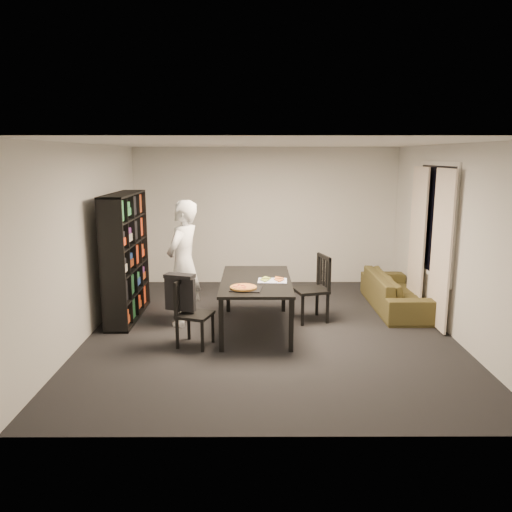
{
  "coord_description": "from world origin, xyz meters",
  "views": [
    {
      "loc": [
        -0.22,
        -6.76,
        2.45
      ],
      "look_at": [
        -0.19,
        0.14,
        1.05
      ],
      "focal_mm": 35.0,
      "sensor_mm": 36.0,
      "label": 1
    }
  ],
  "objects_px": {
    "baking_tray": "(246,289)",
    "sofa": "(396,292)",
    "dining_table": "(256,284)",
    "chair_right": "(316,283)",
    "bookshelf": "(126,257)",
    "pepperoni_pizza": "(243,287)",
    "person": "(183,263)",
    "chair_left": "(189,308)"
  },
  "relations": [
    {
      "from": "dining_table",
      "to": "person",
      "type": "xyz_separation_m",
      "value": [
        -1.05,
        0.27,
        0.24
      ]
    },
    {
      "from": "bookshelf",
      "to": "sofa",
      "type": "distance_m",
      "value": 4.31
    },
    {
      "from": "sofa",
      "to": "dining_table",
      "type": "bearing_deg",
      "value": 113.34
    },
    {
      "from": "dining_table",
      "to": "chair_right",
      "type": "distance_m",
      "value": 1.0
    },
    {
      "from": "baking_tray",
      "to": "sofa",
      "type": "height_order",
      "value": "baking_tray"
    },
    {
      "from": "dining_table",
      "to": "pepperoni_pizza",
      "type": "distance_m",
      "value": 0.55
    },
    {
      "from": "bookshelf",
      "to": "baking_tray",
      "type": "distance_m",
      "value": 2.13
    },
    {
      "from": "chair_left",
      "to": "person",
      "type": "height_order",
      "value": "person"
    },
    {
      "from": "bookshelf",
      "to": "dining_table",
      "type": "xyz_separation_m",
      "value": [
        1.96,
        -0.56,
        -0.28
      ]
    },
    {
      "from": "dining_table",
      "to": "person",
      "type": "distance_m",
      "value": 1.12
    },
    {
      "from": "dining_table",
      "to": "bookshelf",
      "type": "bearing_deg",
      "value": 164.17
    },
    {
      "from": "dining_table",
      "to": "baking_tray",
      "type": "xyz_separation_m",
      "value": [
        -0.13,
        -0.52,
        0.07
      ]
    },
    {
      "from": "sofa",
      "to": "person",
      "type": "bearing_deg",
      "value": 101.99
    },
    {
      "from": "dining_table",
      "to": "chair_left",
      "type": "relative_size",
      "value": 2.0
    },
    {
      "from": "pepperoni_pizza",
      "to": "chair_left",
      "type": "bearing_deg",
      "value": -174.09
    },
    {
      "from": "bookshelf",
      "to": "pepperoni_pizza",
      "type": "relative_size",
      "value": 5.43
    },
    {
      "from": "bookshelf",
      "to": "person",
      "type": "height_order",
      "value": "bookshelf"
    },
    {
      "from": "chair_right",
      "to": "person",
      "type": "bearing_deg",
      "value": -101.94
    },
    {
      "from": "sofa",
      "to": "baking_tray",
      "type": "bearing_deg",
      "value": 121.91
    },
    {
      "from": "dining_table",
      "to": "pepperoni_pizza",
      "type": "xyz_separation_m",
      "value": [
        -0.17,
        -0.52,
        0.09
      ]
    },
    {
      "from": "bookshelf",
      "to": "sofa",
      "type": "xyz_separation_m",
      "value": [
        4.24,
        0.43,
        -0.67
      ]
    },
    {
      "from": "person",
      "to": "pepperoni_pizza",
      "type": "bearing_deg",
      "value": 68.73
    },
    {
      "from": "bookshelf",
      "to": "pepperoni_pizza",
      "type": "height_order",
      "value": "bookshelf"
    },
    {
      "from": "chair_left",
      "to": "bookshelf",
      "type": "bearing_deg",
      "value": 61.07
    },
    {
      "from": "chair_left",
      "to": "sofa",
      "type": "bearing_deg",
      "value": -45.77
    },
    {
      "from": "dining_table",
      "to": "baking_tray",
      "type": "distance_m",
      "value": 0.54
    },
    {
      "from": "chair_right",
      "to": "pepperoni_pizza",
      "type": "distance_m",
      "value": 1.43
    },
    {
      "from": "pepperoni_pizza",
      "to": "person",
      "type": "bearing_deg",
      "value": 138.17
    },
    {
      "from": "chair_right",
      "to": "pepperoni_pizza",
      "type": "bearing_deg",
      "value": -64.9
    },
    {
      "from": "baking_tray",
      "to": "sofa",
      "type": "bearing_deg",
      "value": 31.91
    },
    {
      "from": "chair_right",
      "to": "sofa",
      "type": "relative_size",
      "value": 0.52
    },
    {
      "from": "bookshelf",
      "to": "chair_right",
      "type": "height_order",
      "value": "bookshelf"
    },
    {
      "from": "dining_table",
      "to": "person",
      "type": "bearing_deg",
      "value": 165.39
    },
    {
      "from": "sofa",
      "to": "bookshelf",
      "type": "bearing_deg",
      "value": 95.74
    },
    {
      "from": "chair_left",
      "to": "pepperoni_pizza",
      "type": "height_order",
      "value": "chair_left"
    },
    {
      "from": "chair_right",
      "to": "chair_left",
      "type": "bearing_deg",
      "value": -76.49
    },
    {
      "from": "bookshelf",
      "to": "dining_table",
      "type": "bearing_deg",
      "value": -15.83
    },
    {
      "from": "chair_left",
      "to": "chair_right",
      "type": "distance_m",
      "value": 2.05
    },
    {
      "from": "chair_right",
      "to": "pepperoni_pizza",
      "type": "xyz_separation_m",
      "value": [
        -1.07,
        -0.94,
        0.19
      ]
    },
    {
      "from": "person",
      "to": "pepperoni_pizza",
      "type": "xyz_separation_m",
      "value": [
        0.89,
        -0.8,
        -0.15
      ]
    },
    {
      "from": "dining_table",
      "to": "person",
      "type": "relative_size",
      "value": 0.96
    },
    {
      "from": "person",
      "to": "baking_tray",
      "type": "distance_m",
      "value": 1.23
    }
  ]
}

